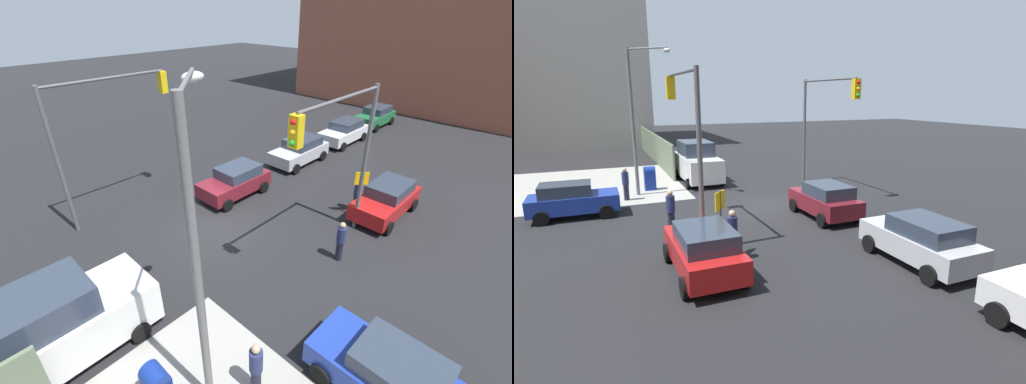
% 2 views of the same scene
% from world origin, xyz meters
% --- Properties ---
extents(ground_plane, '(120.00, 120.00, 0.00)m').
position_xyz_m(ground_plane, '(0.00, 0.00, 0.00)').
color(ground_plane, black).
extents(traffic_signal_nw_corner, '(5.27, 0.36, 6.50)m').
position_xyz_m(traffic_signal_nw_corner, '(-2.50, 4.50, 4.62)').
color(traffic_signal_nw_corner, '#59595B').
rests_on(traffic_signal_nw_corner, ground).
extents(traffic_signal_se_corner, '(5.71, 0.36, 6.50)m').
position_xyz_m(traffic_signal_se_corner, '(2.31, -4.50, 4.64)').
color(traffic_signal_se_corner, '#59595B').
rests_on(traffic_signal_se_corner, ground).
extents(street_lamp_corner, '(1.99, 2.06, 8.00)m').
position_xyz_m(street_lamp_corner, '(4.95, 5.53, 4.70)').
color(street_lamp_corner, slate).
rests_on(street_lamp_corner, ground).
extents(warning_sign_two_way, '(0.48, 0.48, 2.40)m').
position_xyz_m(warning_sign_two_way, '(-5.40, 4.09, 1.64)').
color(warning_sign_two_way, '#4C4C4C').
rests_on(warning_sign_two_way, ground).
extents(hatchback_blue, '(2.02, 3.88, 1.62)m').
position_xyz_m(hatchback_blue, '(1.93, 9.01, 0.84)').
color(hatchback_blue, '#1E389E').
rests_on(hatchback_blue, ground).
extents(coupe_green, '(4.05, 2.02, 1.62)m').
position_xyz_m(coupe_green, '(-19.12, -1.92, 0.84)').
color(coupe_green, '#1E6638').
rests_on(coupe_green, ground).
extents(hatchback_maroon, '(3.90, 2.02, 1.62)m').
position_xyz_m(hatchback_maroon, '(-2.78, -1.71, 0.84)').
color(hatchback_maroon, maroon).
rests_on(hatchback_maroon, ground).
extents(hatchback_silver, '(4.19, 2.02, 1.62)m').
position_xyz_m(hatchback_silver, '(-8.62, -1.86, 0.84)').
color(hatchback_silver, '#B7BABF').
rests_on(hatchback_silver, ground).
extents(coupe_red, '(4.09, 2.02, 1.62)m').
position_xyz_m(coupe_red, '(-6.51, 4.98, 0.84)').
color(coupe_red, '#B21919').
rests_on(coupe_red, ground).
extents(sedan_white, '(4.23, 2.02, 1.62)m').
position_xyz_m(sedan_white, '(-13.82, -1.74, 0.84)').
color(sedan_white, white).
rests_on(sedan_white, ground).
extents(van_white_delivery, '(5.40, 2.32, 2.62)m').
position_xyz_m(van_white_delivery, '(7.44, 1.80, 1.28)').
color(van_white_delivery, white).
rests_on(van_white_delivery, ground).
extents(pedestrian_crossing, '(0.36, 0.36, 1.77)m').
position_xyz_m(pedestrian_crossing, '(-2.00, 5.20, 0.93)').
color(pedestrian_crossing, navy).
rests_on(pedestrian_crossing, ground).
extents(pedestrian_waiting, '(0.36, 0.36, 1.79)m').
position_xyz_m(pedestrian_waiting, '(-5.80, 3.80, 0.93)').
color(pedestrian_waiting, navy).
rests_on(pedestrian_waiting, ground).
extents(pedestrian_walking_north, '(0.36, 0.36, 1.78)m').
position_xyz_m(pedestrian_walking_north, '(4.20, 6.50, 0.93)').
color(pedestrian_walking_north, navy).
rests_on(pedestrian_walking_north, ground).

